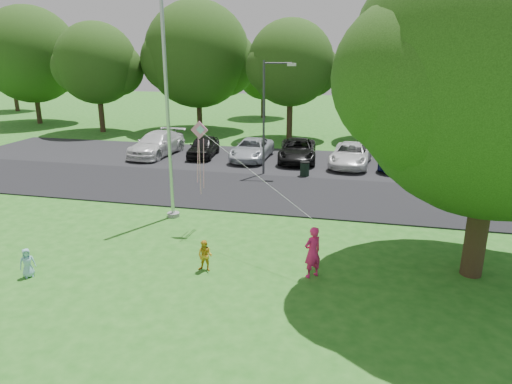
% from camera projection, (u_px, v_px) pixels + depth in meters
% --- Properties ---
extents(ground, '(120.00, 120.00, 0.00)m').
position_uv_depth(ground, '(219.00, 284.00, 13.16)').
color(ground, '#256C1C').
rests_on(ground, ground).
extents(park_road, '(60.00, 6.00, 0.06)m').
position_uv_depth(park_road, '(276.00, 193.00, 21.53)').
color(park_road, black).
rests_on(park_road, ground).
extents(parking_strip, '(42.00, 7.00, 0.06)m').
position_uv_depth(parking_strip, '(296.00, 162.00, 27.58)').
color(parking_strip, black).
rests_on(parking_strip, ground).
extents(flagpole, '(0.50, 0.50, 10.00)m').
position_uv_depth(flagpole, '(168.00, 114.00, 17.33)').
color(flagpole, '#B7BABF').
rests_on(flagpole, ground).
extents(street_lamp, '(1.69, 0.36, 6.01)m').
position_uv_depth(street_lamp, '(268.00, 108.00, 23.74)').
color(street_lamp, '#3F3F44').
rests_on(street_lamp, ground).
extents(trash_can, '(0.52, 0.52, 0.83)m').
position_uv_depth(trash_can, '(305.00, 169.00, 24.29)').
color(trash_can, black).
rests_on(trash_can, ground).
extents(big_tree, '(8.81, 8.04, 10.02)m').
position_uv_depth(big_tree, '(497.00, 76.00, 11.99)').
color(big_tree, '#332316').
rests_on(big_tree, ground).
extents(tree_row, '(64.35, 11.94, 10.88)m').
position_uv_depth(tree_row, '(336.00, 61.00, 33.68)').
color(tree_row, '#332316').
rests_on(tree_row, ground).
extents(horizon_trees, '(77.46, 7.20, 7.02)m').
position_uv_depth(horizon_trees, '(368.00, 75.00, 42.54)').
color(horizon_trees, '#332316').
rests_on(horizon_trees, ground).
extents(parked_cars, '(19.61, 5.50, 1.46)m').
position_uv_depth(parked_cars, '(293.00, 151.00, 27.31)').
color(parked_cars, silver).
rests_on(parked_cars, ground).
extents(woman, '(0.68, 0.67, 1.58)m').
position_uv_depth(woman, '(313.00, 252.00, 13.39)').
color(woman, '#E81E6B').
rests_on(woman, ground).
extents(child_yellow, '(0.50, 0.40, 0.98)m').
position_uv_depth(child_yellow, '(205.00, 256.00, 13.85)').
color(child_yellow, gold).
rests_on(child_yellow, ground).
extents(child_blue, '(0.51, 0.52, 0.90)m').
position_uv_depth(child_blue, '(27.00, 263.00, 13.48)').
color(child_blue, '#90C9DE').
rests_on(child_blue, ground).
extents(kite, '(4.77, 3.18, 2.80)m').
position_uv_depth(kite, '(201.00, 143.00, 16.22)').
color(kite, pink).
rests_on(kite, ground).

